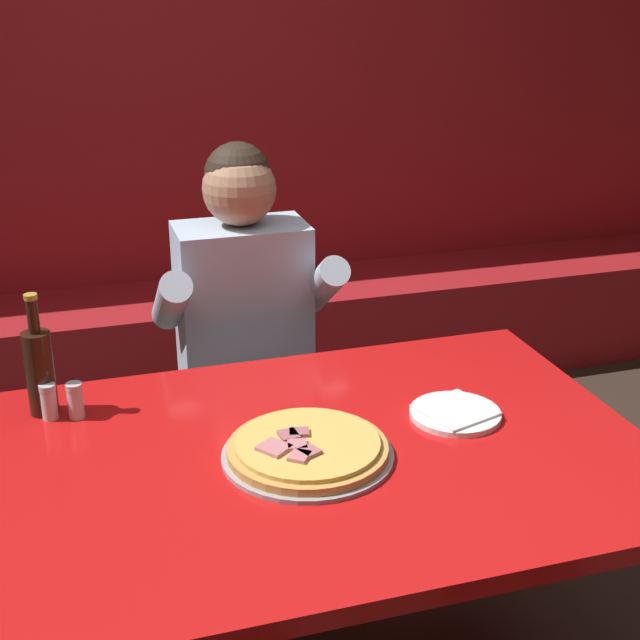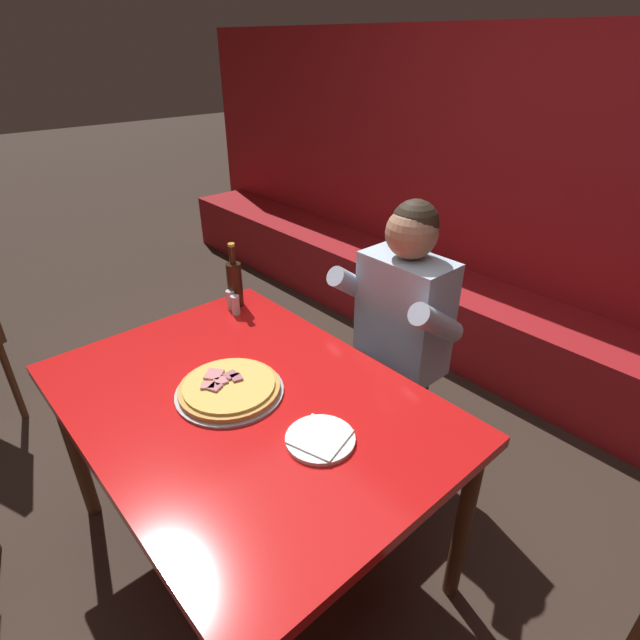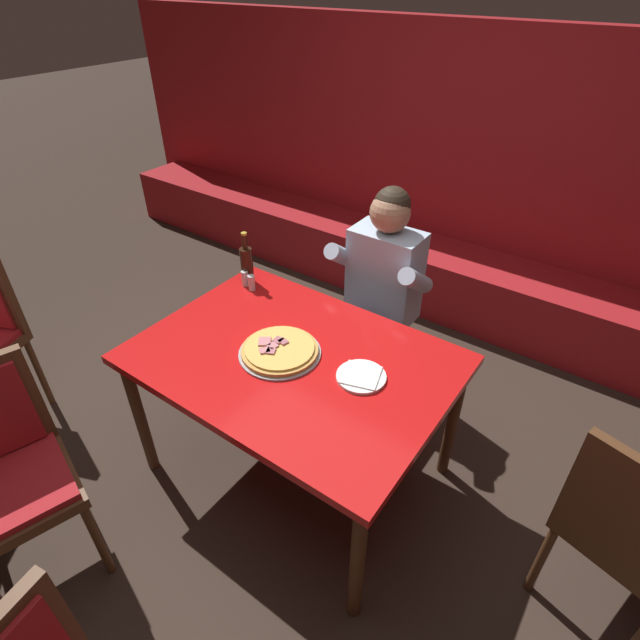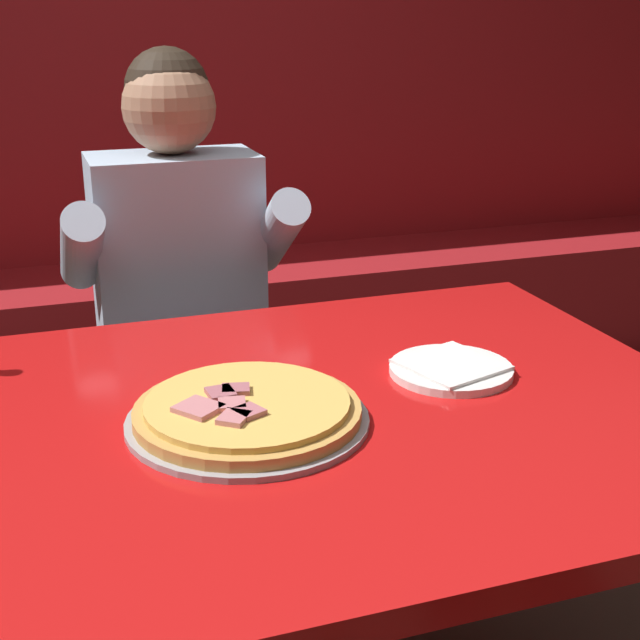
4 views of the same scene
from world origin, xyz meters
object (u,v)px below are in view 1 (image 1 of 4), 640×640
at_px(shaker_parmesan, 49,403).
at_px(shaker_black_pepper, 76,402).
at_px(main_dining_table, 330,478).
at_px(plate_white_paper, 455,413).
at_px(diner_seated_blue_shirt, 250,343).
at_px(beer_bottle, 40,369).
at_px(pizza, 307,450).

xyz_separation_m(shaker_parmesan, shaker_black_pepper, (0.06, -0.01, 0.00)).
relative_size(main_dining_table, shaker_black_pepper, 15.99).
xyz_separation_m(plate_white_paper, diner_seated_blue_shirt, (-0.33, 0.69, -0.07)).
bearing_deg(beer_bottle, main_dining_table, -31.21).
distance_m(beer_bottle, shaker_parmesan, 0.08).
xyz_separation_m(main_dining_table, pizza, (-0.06, -0.02, 0.09)).
bearing_deg(main_dining_table, beer_bottle, 148.79).
bearing_deg(pizza, main_dining_table, 20.19).
bearing_deg(pizza, beer_bottle, 144.57).
height_order(shaker_parmesan, diner_seated_blue_shirt, diner_seated_blue_shirt).
xyz_separation_m(main_dining_table, beer_bottle, (-0.58, 0.35, 0.19)).
bearing_deg(diner_seated_blue_shirt, shaker_black_pepper, -139.19).
distance_m(main_dining_table, shaker_black_pepper, 0.61).
bearing_deg(shaker_black_pepper, beer_bottle, 145.27).
height_order(shaker_black_pepper, diner_seated_blue_shirt, diner_seated_blue_shirt).
xyz_separation_m(plate_white_paper, shaker_parmesan, (-0.89, 0.26, 0.03)).
distance_m(pizza, shaker_black_pepper, 0.56).
xyz_separation_m(beer_bottle, shaker_parmesan, (0.01, -0.04, -0.07)).
height_order(pizza, diner_seated_blue_shirt, diner_seated_blue_shirt).
relative_size(main_dining_table, diner_seated_blue_shirt, 1.08).
relative_size(main_dining_table, shaker_parmesan, 15.99).
height_order(shaker_parmesan, shaker_black_pepper, same).
relative_size(pizza, shaker_parmesan, 4.25).
bearing_deg(beer_bottle, shaker_parmesan, -71.54).
xyz_separation_m(main_dining_table, shaker_parmesan, (-0.57, 0.32, 0.11)).
bearing_deg(beer_bottle, plate_white_paper, -18.35).
height_order(plate_white_paper, shaker_black_pepper, shaker_black_pepper).
height_order(pizza, shaker_black_pepper, shaker_black_pepper).
bearing_deg(pizza, diner_seated_blue_shirt, 86.27).
bearing_deg(diner_seated_blue_shirt, main_dining_table, -89.43).
relative_size(beer_bottle, diner_seated_blue_shirt, 0.23).
distance_m(plate_white_paper, shaker_black_pepper, 0.87).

